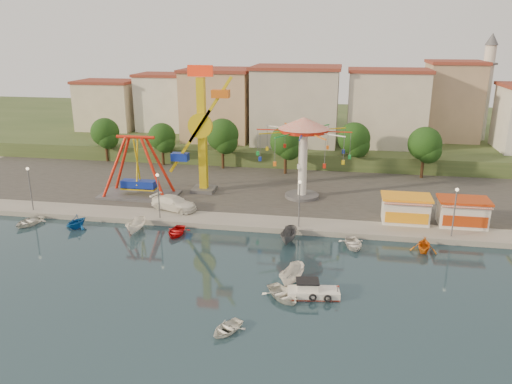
% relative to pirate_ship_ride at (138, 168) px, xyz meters
% --- Properties ---
extents(ground, '(200.00, 200.00, 0.00)m').
position_rel_pirate_ship_ride_xyz_m(ground, '(13.48, -20.27, -4.39)').
color(ground, '#122833').
rests_on(ground, ground).
extents(quay_deck, '(200.00, 100.00, 0.60)m').
position_rel_pirate_ship_ride_xyz_m(quay_deck, '(13.48, 41.73, -4.09)').
color(quay_deck, '#9E998E').
rests_on(quay_deck, ground).
extents(asphalt_pad, '(90.00, 28.00, 0.01)m').
position_rel_pirate_ship_ride_xyz_m(asphalt_pad, '(13.48, 9.73, -3.79)').
color(asphalt_pad, '#4C4944').
rests_on(asphalt_pad, quay_deck).
extents(hill_terrace, '(200.00, 60.00, 3.00)m').
position_rel_pirate_ship_ride_xyz_m(hill_terrace, '(13.48, 46.73, -2.89)').
color(hill_terrace, '#384C26').
rests_on(hill_terrace, ground).
extents(pirate_ship_ride, '(10.00, 5.00, 8.00)m').
position_rel_pirate_ship_ride_xyz_m(pirate_ship_ride, '(0.00, 0.00, 0.00)').
color(pirate_ship_ride, '#59595E').
rests_on(pirate_ship_ride, quay_deck).
extents(kamikaze_tower, '(5.97, 3.10, 16.50)m').
position_rel_pirate_ship_ride_xyz_m(kamikaze_tower, '(8.06, 3.19, 4.13)').
color(kamikaze_tower, '#59595E').
rests_on(kamikaze_tower, quay_deck).
extents(wave_swinger, '(11.60, 11.60, 10.40)m').
position_rel_pirate_ship_ride_xyz_m(wave_swinger, '(20.93, 3.12, 3.80)').
color(wave_swinger, '#59595E').
rests_on(wave_swinger, quay_deck).
extents(booth_left, '(5.40, 3.78, 3.08)m').
position_rel_pirate_ship_ride_xyz_m(booth_left, '(33.08, -3.79, -2.23)').
color(booth_left, white).
rests_on(booth_left, quay_deck).
extents(booth_mid, '(5.40, 3.78, 3.08)m').
position_rel_pirate_ship_ride_xyz_m(booth_mid, '(39.15, -3.79, -2.23)').
color(booth_mid, white).
rests_on(booth_mid, quay_deck).
extents(lamp_post_0, '(0.14, 0.14, 5.00)m').
position_rel_pirate_ship_ride_xyz_m(lamp_post_0, '(-10.52, -7.27, -1.29)').
color(lamp_post_0, '#59595E').
rests_on(lamp_post_0, quay_deck).
extents(lamp_post_1, '(0.14, 0.14, 5.00)m').
position_rel_pirate_ship_ride_xyz_m(lamp_post_1, '(5.48, -7.27, -1.29)').
color(lamp_post_1, '#59595E').
rests_on(lamp_post_1, quay_deck).
extents(lamp_post_2, '(0.14, 0.14, 5.00)m').
position_rel_pirate_ship_ride_xyz_m(lamp_post_2, '(21.48, -7.27, -1.29)').
color(lamp_post_2, '#59595E').
rests_on(lamp_post_2, quay_deck).
extents(lamp_post_3, '(0.14, 0.14, 5.00)m').
position_rel_pirate_ship_ride_xyz_m(lamp_post_3, '(37.48, -7.27, -1.29)').
color(lamp_post_3, '#59595E').
rests_on(lamp_post_3, quay_deck).
extents(tree_0, '(4.60, 4.60, 7.19)m').
position_rel_pirate_ship_ride_xyz_m(tree_0, '(-12.52, 16.70, 1.08)').
color(tree_0, '#382314').
rests_on(tree_0, quay_deck).
extents(tree_1, '(4.35, 4.35, 6.80)m').
position_rel_pirate_ship_ride_xyz_m(tree_1, '(-2.52, 15.97, 0.81)').
color(tree_1, '#382314').
rests_on(tree_1, quay_deck).
extents(tree_2, '(5.02, 5.02, 7.85)m').
position_rel_pirate_ship_ride_xyz_m(tree_2, '(7.48, 15.53, 1.52)').
color(tree_2, '#382314').
rests_on(tree_2, quay_deck).
extents(tree_3, '(4.68, 4.68, 7.32)m').
position_rel_pirate_ship_ride_xyz_m(tree_3, '(17.48, 14.09, 1.16)').
color(tree_3, '#382314').
rests_on(tree_3, quay_deck).
extents(tree_4, '(4.86, 4.86, 7.60)m').
position_rel_pirate_ship_ride_xyz_m(tree_4, '(27.48, 17.08, 1.35)').
color(tree_4, '#382314').
rests_on(tree_4, quay_deck).
extents(tree_5, '(4.83, 4.83, 7.54)m').
position_rel_pirate_ship_ride_xyz_m(tree_5, '(37.48, 15.26, 1.31)').
color(tree_5, '#382314').
rests_on(tree_5, quay_deck).
extents(building_0, '(9.26, 9.53, 11.87)m').
position_rel_pirate_ship_ride_xyz_m(building_0, '(-19.89, 25.79, 4.54)').
color(building_0, beige).
rests_on(building_0, hill_terrace).
extents(building_1, '(12.33, 9.01, 8.63)m').
position_rel_pirate_ship_ride_xyz_m(building_1, '(-7.85, 31.11, 2.92)').
color(building_1, silver).
rests_on(building_1, hill_terrace).
extents(building_2, '(11.95, 9.28, 11.23)m').
position_rel_pirate_ship_ride_xyz_m(building_2, '(5.29, 31.69, 4.22)').
color(building_2, tan).
rests_on(building_2, hill_terrace).
extents(building_3, '(12.59, 10.50, 9.20)m').
position_rel_pirate_ship_ride_xyz_m(building_3, '(19.08, 28.53, 3.20)').
color(building_3, beige).
rests_on(building_3, hill_terrace).
extents(building_4, '(10.75, 9.23, 9.24)m').
position_rel_pirate_ship_ride_xyz_m(building_4, '(32.55, 31.93, 3.22)').
color(building_4, beige).
rests_on(building_4, hill_terrace).
extents(building_5, '(12.77, 10.96, 11.21)m').
position_rel_pirate_ship_ride_xyz_m(building_5, '(45.85, 30.06, 4.21)').
color(building_5, tan).
rests_on(building_5, hill_terrace).
extents(minaret, '(2.80, 2.80, 18.00)m').
position_rel_pirate_ship_ride_xyz_m(minaret, '(49.48, 33.73, 8.15)').
color(minaret, silver).
rests_on(minaret, hill_terrace).
extents(cabin_motorboat, '(4.46, 2.20, 1.51)m').
position_rel_pirate_ship_ride_xyz_m(cabin_motorboat, '(23.88, -21.30, -3.99)').
color(cabin_motorboat, white).
rests_on(cabin_motorboat, ground).
extents(rowboat_a, '(4.41, 4.56, 0.77)m').
position_rel_pirate_ship_ride_xyz_m(rowboat_a, '(21.57, -22.03, -4.01)').
color(rowboat_a, white).
rests_on(rowboat_a, ground).
extents(rowboat_b, '(3.17, 3.52, 0.60)m').
position_rel_pirate_ship_ride_xyz_m(rowboat_b, '(18.07, -27.57, -4.09)').
color(rowboat_b, white).
rests_on(rowboat_b, ground).
extents(skiff, '(2.58, 4.25, 1.54)m').
position_rel_pirate_ship_ride_xyz_m(skiff, '(22.01, -19.40, -3.62)').
color(skiff, white).
rests_on(skiff, ground).
extents(van, '(6.19, 3.96, 1.67)m').
position_rel_pirate_ship_ride_xyz_m(van, '(6.20, -4.31, -2.96)').
color(van, white).
rests_on(van, quay_deck).
extents(moored_boat_0, '(3.49, 4.25, 0.77)m').
position_rel_pirate_ship_ride_xyz_m(moored_boat_0, '(-9.06, -10.47, -4.01)').
color(moored_boat_0, silver).
rests_on(moored_boat_0, ground).
extents(moored_boat_1, '(3.22, 3.50, 1.56)m').
position_rel_pirate_ship_ride_xyz_m(moored_boat_1, '(-3.18, -10.47, -3.62)').
color(moored_boat_1, '#1357A6').
rests_on(moored_boat_1, ground).
extents(moored_boat_2, '(1.57, 3.78, 1.44)m').
position_rel_pirate_ship_ride_xyz_m(moored_boat_2, '(3.92, -10.47, -3.68)').
color(moored_boat_2, white).
rests_on(moored_boat_2, ground).
extents(moored_boat_3, '(2.53, 3.52, 0.73)m').
position_rel_pirate_ship_ride_xyz_m(moored_boat_3, '(8.49, -10.47, -4.03)').
color(moored_boat_3, red).
rests_on(moored_boat_3, ground).
extents(moored_boat_5, '(1.86, 3.95, 1.47)m').
position_rel_pirate_ship_ride_xyz_m(moored_boat_5, '(20.73, -10.47, -3.66)').
color(moored_boat_5, '#5A5A5F').
rests_on(moored_boat_5, ground).
extents(moored_boat_6, '(3.14, 3.97, 0.74)m').
position_rel_pirate_ship_ride_xyz_m(moored_boat_6, '(27.35, -10.47, -4.02)').
color(moored_boat_6, white).
rests_on(moored_boat_6, ground).
extents(moored_boat_7, '(3.03, 3.37, 1.58)m').
position_rel_pirate_ship_ride_xyz_m(moored_boat_7, '(34.28, -10.47, -3.60)').
color(moored_boat_7, orange).
rests_on(moored_boat_7, ground).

